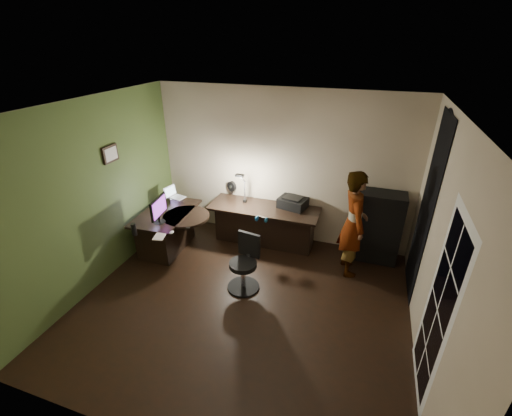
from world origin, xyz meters
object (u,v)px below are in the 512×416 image
(desk_left, at_px, (168,231))
(monitor, at_px, (158,214))
(person, at_px, (353,224))
(desk_right, at_px, (264,225))
(office_chair, at_px, (243,264))
(cabinet, at_px, (375,226))

(desk_left, relative_size, monitor, 2.58)
(monitor, height_order, person, person)
(monitor, bearing_deg, desk_right, 28.33)
(office_chair, height_order, person, person)
(cabinet, height_order, monitor, cabinet)
(office_chair, xyz_separation_m, person, (1.44, 0.96, 0.42))
(monitor, relative_size, office_chair, 0.57)
(desk_right, distance_m, cabinet, 1.90)
(desk_left, relative_size, cabinet, 1.04)
(office_chair, bearing_deg, desk_right, 103.16)
(desk_left, bearing_deg, person, 4.15)
(monitor, bearing_deg, cabinet, 12.34)
(desk_left, relative_size, desk_right, 0.65)
(desk_right, bearing_deg, cabinet, 4.35)
(office_chair, relative_size, person, 0.50)
(cabinet, distance_m, office_chair, 2.30)
(desk_right, distance_m, monitor, 1.84)
(desk_right, distance_m, person, 1.64)
(person, bearing_deg, desk_left, 78.52)
(desk_right, relative_size, cabinet, 1.60)
(desk_right, bearing_deg, desk_left, -155.62)
(desk_left, height_order, monitor, monitor)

